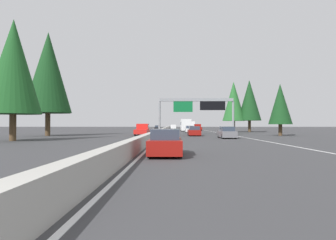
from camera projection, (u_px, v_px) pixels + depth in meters
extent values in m
plane|color=#38383A|center=(164.00, 133.00, 61.02)|extent=(320.00, 320.00, 0.00)
cube|color=#ADAAA3|center=(165.00, 129.00, 81.03)|extent=(180.00, 0.56, 0.90)
cube|color=silver|center=(212.00, 131.00, 70.80)|extent=(160.00, 0.16, 0.01)
cube|color=silver|center=(166.00, 131.00, 71.01)|extent=(160.00, 0.16, 0.01)
cylinder|color=gray|center=(159.00, 118.00, 47.78)|extent=(0.36, 0.36, 5.62)
cylinder|color=gray|center=(233.00, 118.00, 47.54)|extent=(0.36, 0.36, 5.62)
cube|color=gray|center=(196.00, 100.00, 47.71)|extent=(0.50, 12.32, 0.50)
cube|color=#0C602D|center=(183.00, 106.00, 47.59)|extent=(0.12, 3.20, 1.90)
cube|color=black|center=(213.00, 106.00, 47.49)|extent=(0.16, 4.20, 1.50)
cube|color=maroon|center=(166.00, 146.00, 16.09)|extent=(4.40, 1.80, 0.76)
cube|color=#2D3847|center=(165.00, 134.00, 15.88)|extent=(2.46, 1.51, 0.56)
cylinder|color=black|center=(153.00, 147.00, 17.51)|extent=(0.64, 0.22, 0.64)
cylinder|color=black|center=(179.00, 147.00, 17.48)|extent=(0.64, 0.22, 0.64)
cylinder|color=black|center=(150.00, 152.00, 14.70)|extent=(0.64, 0.22, 0.64)
cylinder|color=black|center=(180.00, 152.00, 14.67)|extent=(0.64, 0.22, 0.64)
cube|color=maroon|center=(194.00, 132.00, 43.66)|extent=(4.40, 1.80, 0.76)
cube|color=#2D3847|center=(194.00, 128.00, 43.45)|extent=(2.46, 1.51, 0.56)
cylinder|color=black|center=(188.00, 133.00, 45.08)|extent=(0.64, 0.22, 0.64)
cylinder|color=black|center=(198.00, 133.00, 45.04)|extent=(0.64, 0.22, 0.64)
cylinder|color=black|center=(189.00, 134.00, 42.26)|extent=(0.64, 0.22, 0.64)
cylinder|color=black|center=(200.00, 134.00, 42.23)|extent=(0.64, 0.22, 0.64)
cube|color=white|center=(185.00, 125.00, 76.67)|extent=(11.50, 2.50, 2.90)
cube|color=#2D3847|center=(185.00, 123.00, 76.67)|extent=(11.04, 2.55, 0.84)
cylinder|color=black|center=(181.00, 129.00, 80.69)|extent=(1.00, 0.30, 1.00)
cylinder|color=black|center=(189.00, 129.00, 80.65)|extent=(1.00, 0.30, 1.00)
cylinder|color=black|center=(182.00, 129.00, 72.64)|extent=(1.00, 0.30, 1.00)
cylinder|color=black|center=(190.00, 129.00, 72.60)|extent=(1.00, 0.30, 1.00)
cube|color=maroon|center=(198.00, 128.00, 81.56)|extent=(5.60, 2.00, 0.70)
cube|color=maroon|center=(197.00, 126.00, 82.58)|extent=(2.24, 1.84, 0.90)
cube|color=#2D3847|center=(197.00, 125.00, 82.58)|extent=(2.02, 1.92, 0.41)
cylinder|color=black|center=(194.00, 129.00, 83.42)|extent=(0.80, 0.28, 0.80)
cylinder|color=black|center=(200.00, 129.00, 83.39)|extent=(0.80, 0.28, 0.80)
cylinder|color=black|center=(195.00, 129.00, 79.72)|extent=(0.80, 0.28, 0.80)
cylinder|color=black|center=(201.00, 129.00, 79.69)|extent=(0.80, 0.28, 0.80)
cube|color=slate|center=(227.00, 134.00, 35.98)|extent=(4.40, 1.80, 0.76)
cube|color=#2D3847|center=(227.00, 129.00, 35.77)|extent=(2.46, 1.51, 0.56)
cylinder|color=black|center=(219.00, 135.00, 37.40)|extent=(0.64, 0.22, 0.64)
cylinder|color=black|center=(231.00, 135.00, 37.37)|extent=(0.64, 0.22, 0.64)
cylinder|color=black|center=(222.00, 136.00, 34.58)|extent=(0.64, 0.22, 0.64)
cylinder|color=black|center=(235.00, 136.00, 34.55)|extent=(0.64, 0.22, 0.64)
cube|color=white|center=(191.00, 125.00, 110.41)|extent=(6.12, 2.40, 2.50)
cube|color=silver|center=(191.00, 125.00, 114.66)|extent=(2.38, 2.30, 1.90)
cylinder|color=black|center=(188.00, 128.00, 114.49)|extent=(0.90, 0.28, 0.90)
cylinder|color=black|center=(193.00, 128.00, 114.45)|extent=(0.90, 0.28, 0.90)
cylinder|color=black|center=(189.00, 128.00, 108.71)|extent=(0.90, 0.28, 0.90)
cylinder|color=black|center=(194.00, 128.00, 108.67)|extent=(0.90, 0.28, 0.90)
cube|color=white|center=(173.00, 127.00, 107.01)|extent=(5.00, 1.95, 1.44)
cube|color=#2D3847|center=(173.00, 126.00, 104.72)|extent=(0.08, 1.48, 0.56)
cylinder|color=black|center=(171.00, 128.00, 108.72)|extent=(0.70, 0.24, 0.70)
cylinder|color=black|center=(176.00, 128.00, 108.69)|extent=(0.70, 0.24, 0.70)
cylinder|color=black|center=(171.00, 128.00, 105.32)|extent=(0.70, 0.24, 0.70)
cylinder|color=black|center=(176.00, 128.00, 105.29)|extent=(0.70, 0.24, 0.70)
cube|color=white|center=(190.00, 130.00, 60.88)|extent=(4.40, 1.80, 0.76)
cube|color=#2D3847|center=(190.00, 127.00, 60.67)|extent=(2.46, 1.51, 0.56)
cylinder|color=black|center=(186.00, 131.00, 62.30)|extent=(0.64, 0.22, 0.64)
cylinder|color=black|center=(193.00, 131.00, 62.27)|extent=(0.64, 0.22, 0.64)
cylinder|color=black|center=(186.00, 131.00, 59.48)|extent=(0.64, 0.22, 0.64)
cylinder|color=black|center=(194.00, 131.00, 59.45)|extent=(0.64, 0.22, 0.64)
cube|color=black|center=(158.00, 128.00, 88.41)|extent=(4.40, 1.80, 0.76)
cube|color=#2D3847|center=(158.00, 126.00, 88.20)|extent=(2.46, 1.51, 0.56)
cylinder|color=black|center=(155.00, 129.00, 89.82)|extent=(0.64, 0.22, 0.64)
cylinder|color=black|center=(160.00, 129.00, 89.79)|extent=(0.64, 0.22, 0.64)
cylinder|color=black|center=(155.00, 129.00, 87.01)|extent=(0.64, 0.22, 0.64)
cylinder|color=black|center=(160.00, 129.00, 86.98)|extent=(0.64, 0.22, 0.64)
cube|color=red|center=(142.00, 131.00, 45.72)|extent=(5.60, 2.00, 0.70)
cube|color=red|center=(143.00, 126.00, 46.74)|extent=(2.24, 1.84, 0.90)
cube|color=#2D3847|center=(143.00, 126.00, 46.74)|extent=(2.02, 1.92, 0.41)
cylinder|color=black|center=(138.00, 132.00, 47.58)|extent=(0.80, 0.28, 0.80)
cylinder|color=black|center=(148.00, 132.00, 47.55)|extent=(0.80, 0.28, 0.80)
cylinder|color=black|center=(135.00, 133.00, 43.88)|extent=(0.80, 0.28, 0.80)
cylinder|color=black|center=(146.00, 133.00, 43.85)|extent=(0.80, 0.28, 0.80)
cylinder|color=#4C3823|center=(280.00, 130.00, 43.95)|extent=(0.55, 0.55, 1.77)
cone|color=#143D19|center=(280.00, 104.00, 44.01)|extent=(3.54, 3.54, 6.28)
cylinder|color=#4C3823|center=(234.00, 126.00, 66.28)|extent=(0.64, 0.64, 2.58)
cone|color=#236028|center=(234.00, 101.00, 66.37)|extent=(5.16, 5.16, 9.16)
cylinder|color=#4C3823|center=(249.00, 126.00, 66.15)|extent=(0.65, 0.65, 2.67)
cone|color=#143D19|center=(249.00, 100.00, 66.24)|extent=(5.33, 5.33, 9.45)
cylinder|color=#4C3823|center=(13.00, 127.00, 29.95)|extent=(0.67, 0.67, 2.84)
cone|color=#194C1E|center=(13.00, 66.00, 30.05)|extent=(5.68, 5.68, 10.07)
cylinder|color=#4C3823|center=(48.00, 124.00, 43.60)|extent=(0.74, 0.74, 3.51)
cone|color=#143D19|center=(48.00, 72.00, 43.73)|extent=(7.03, 7.03, 12.46)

